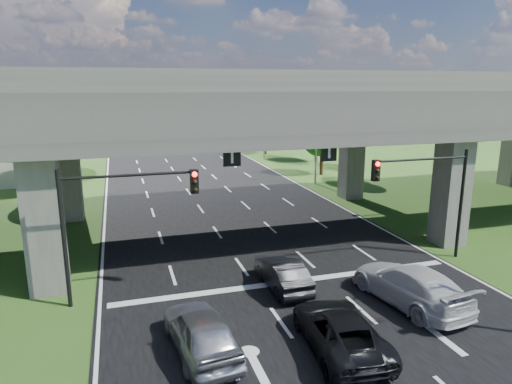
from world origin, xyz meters
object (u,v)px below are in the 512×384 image
streetlight_far (313,123)px  car_dark (283,274)px  signal_right (429,186)px  car_trailing (340,330)px  streetlight_beyond (261,113)px  signal_left (116,209)px  car_white (410,285)px  car_silver (201,331)px

streetlight_far → car_dark: size_ratio=2.36×
signal_right → car_trailing: (-8.26, -6.29, -3.44)m
streetlight_beyond → car_trailing: bearing=-104.0°
car_dark → car_trailing: bearing=91.5°
signal_left → streetlight_beyond: (17.92, 36.06, 1.66)m
streetlight_beyond → car_white: size_ratio=1.70×
streetlight_far → car_dark: bearing=-117.1°
streetlight_beyond → car_silver: streetlight_beyond is taller
streetlight_beyond → car_silver: bearing=-110.4°
signal_right → car_silver: 14.38m
signal_right → streetlight_beyond: size_ratio=0.60×
car_dark → car_white: size_ratio=0.72×
streetlight_beyond → car_trailing: streetlight_beyond is taller
signal_right → streetlight_far: bearing=83.5°
streetlight_far → streetlight_beyond: same height
streetlight_far → car_trailing: streetlight_far is taller
streetlight_beyond → car_trailing: (-10.53, -42.35, -5.10)m
signal_left → car_trailing: 10.30m
streetlight_far → car_dark: streetlight_far is taller
car_silver → car_dark: size_ratio=1.14×
streetlight_far → car_silver: (-15.32, -25.12, -4.99)m
signal_left → car_silver: bearing=-62.8°
car_white → car_trailing: size_ratio=1.13×
car_silver → car_trailing: (4.79, -1.23, -0.10)m
car_trailing → car_white: bearing=-147.7°
car_silver → car_trailing: 4.95m
car_trailing → streetlight_beyond: bearing=-98.5°
signal_left → streetlight_beyond: size_ratio=0.60×
signal_left → streetlight_beyond: bearing=63.6°
signal_right → car_white: bearing=-133.0°
streetlight_beyond → car_dark: streetlight_beyond is taller
signal_right → car_trailing: signal_right is taller
signal_right → car_dark: bearing=-173.6°
car_trailing → signal_right: bearing=-137.2°
streetlight_beyond → streetlight_far: bearing=-90.0°
car_silver → car_dark: 6.16m
car_dark → signal_right: bearing=-174.3°
car_dark → signal_left: bearing=-8.2°
signal_left → car_silver: size_ratio=1.24×
signal_right → signal_left: bearing=180.0°
car_silver → signal_right: bearing=-165.0°
car_dark → car_trailing: (0.20, -5.35, 0.02)m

